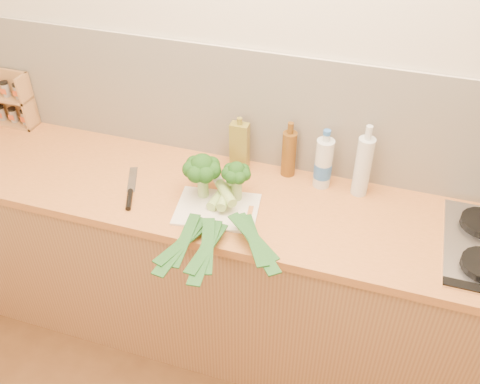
% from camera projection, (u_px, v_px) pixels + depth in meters
% --- Properties ---
extents(room_shell, '(3.50, 3.50, 3.50)m').
position_uv_depth(room_shell, '(282.00, 114.00, 2.29)').
color(room_shell, beige).
rests_on(room_shell, ground).
extents(counter, '(3.20, 0.62, 0.90)m').
position_uv_depth(counter, '(260.00, 277.00, 2.52)').
color(counter, '#A77645').
rests_on(counter, ground).
extents(chopping_board, '(0.37, 0.29, 0.01)m').
position_uv_depth(chopping_board, '(217.00, 209.00, 2.20)').
color(chopping_board, silver).
rests_on(chopping_board, counter).
extents(broccoli_left, '(0.16, 0.16, 0.20)m').
position_uv_depth(broccoli_left, '(202.00, 169.00, 2.18)').
color(broccoli_left, '#97BC6E').
rests_on(broccoli_left, chopping_board).
extents(broccoli_right, '(0.12, 0.12, 0.18)m').
position_uv_depth(broccoli_right, '(236.00, 174.00, 2.17)').
color(broccoli_right, '#97BC6E').
rests_on(broccoli_right, chopping_board).
extents(leek_front, '(0.14, 0.68, 0.04)m').
position_uv_depth(leek_front, '(211.00, 207.00, 2.17)').
color(leek_front, white).
rests_on(leek_front, chopping_board).
extents(leek_mid, '(0.14, 0.71, 0.04)m').
position_uv_depth(leek_mid, '(222.00, 206.00, 2.15)').
color(leek_mid, white).
rests_on(leek_mid, chopping_board).
extents(leek_back, '(0.46, 0.54, 0.04)m').
position_uv_depth(leek_back, '(233.00, 204.00, 2.13)').
color(leek_back, white).
rests_on(leek_back, chopping_board).
extents(chefs_knife, '(0.14, 0.30, 0.02)m').
position_uv_depth(chefs_knife, '(130.00, 194.00, 2.27)').
color(chefs_knife, silver).
rests_on(chefs_knife, counter).
extents(spice_rack, '(0.24, 0.10, 0.29)m').
position_uv_depth(spice_rack, '(11.00, 101.00, 2.68)').
color(spice_rack, tan).
rests_on(spice_rack, counter).
extents(oil_tin, '(0.08, 0.05, 0.26)m').
position_uv_depth(oil_tin, '(240.00, 146.00, 2.37)').
color(oil_tin, olive).
rests_on(oil_tin, counter).
extents(glass_bottle, '(0.07, 0.07, 0.33)m').
position_uv_depth(glass_bottle, '(363.00, 166.00, 2.21)').
color(glass_bottle, silver).
rests_on(glass_bottle, counter).
extents(amber_bottle, '(0.06, 0.06, 0.26)m').
position_uv_depth(amber_bottle, '(289.00, 153.00, 2.34)').
color(amber_bottle, brown).
rests_on(amber_bottle, counter).
extents(water_bottle, '(0.08, 0.08, 0.26)m').
position_uv_depth(water_bottle, '(323.00, 164.00, 2.28)').
color(water_bottle, silver).
rests_on(water_bottle, counter).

